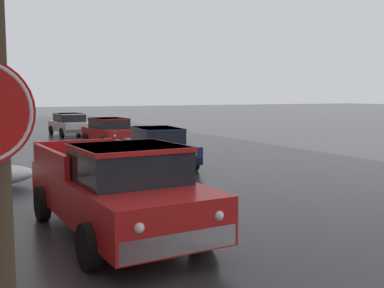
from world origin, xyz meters
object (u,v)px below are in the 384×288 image
Objects in this scene: sedan_darkblue_parked_kerbside_close at (159,146)px; pickup_truck_red_approaching_near_lane at (116,188)px; sedan_red_parked_kerbside_mid at (110,131)px; sedan_white_parked_far_down_block at (70,124)px.

pickup_truck_red_approaching_near_lane is at bearing -118.67° from sedan_darkblue_parked_kerbside_close.
sedan_red_parked_kerbside_mid is at bearing 86.02° from sedan_darkblue_parked_kerbside_close.
sedan_white_parked_far_down_block is at bearing 89.79° from sedan_darkblue_parked_kerbside_close.
sedan_red_parked_kerbside_mid is (4.56, 14.98, -0.13)m from pickup_truck_red_approaching_near_lane.
sedan_darkblue_parked_kerbside_close is 0.98× the size of sedan_white_parked_far_down_block.
sedan_darkblue_parked_kerbside_close is (4.03, 7.37, -0.13)m from pickup_truck_red_approaching_near_lane.
sedan_red_parked_kerbside_mid and sedan_white_parked_far_down_block have the same top height.
pickup_truck_red_approaching_near_lane is at bearing -106.93° from sedan_red_parked_kerbside_mid.
sedan_red_parked_kerbside_mid is 0.93× the size of sedan_white_parked_far_down_block.
pickup_truck_red_approaching_near_lane is at bearing -100.53° from sedan_white_parked_far_down_block.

